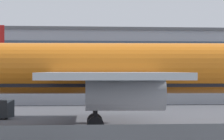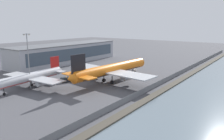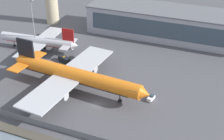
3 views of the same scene
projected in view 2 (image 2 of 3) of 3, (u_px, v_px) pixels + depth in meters
ground_plane at (133, 79)px, 108.87m from camera, size 500.00×500.00×0.00m
shoreline_seawall at (172, 85)px, 96.91m from camera, size 320.00×3.00×0.50m
perimeter_fence at (163, 81)px, 99.34m from camera, size 280.00×0.10×2.29m
cargo_jet_orange at (111, 70)px, 102.39m from camera, size 53.14×45.90×15.16m
passenger_jet_silver at (30, 77)px, 92.56m from camera, size 38.18×32.61×11.76m
baggage_tug at (133, 70)px, 126.23m from camera, size 2.28×3.48×1.80m
ops_van at (66, 79)px, 102.17m from camera, size 5.61×3.95×2.48m
terminal_building at (67, 53)px, 154.02m from camera, size 83.90×20.82×13.24m
apron_light_mast_apron_west at (28, 58)px, 89.85m from camera, size 3.20×0.40×23.01m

